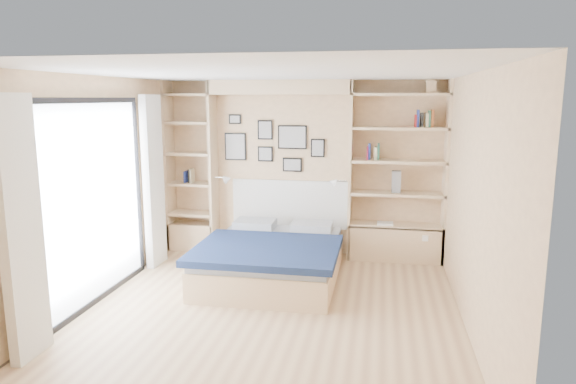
# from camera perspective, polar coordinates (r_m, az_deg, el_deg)

# --- Properties ---
(ground) EXTENTS (4.50, 4.50, 0.00)m
(ground) POSITION_cam_1_polar(r_m,az_deg,el_deg) (5.65, -1.99, -13.15)
(ground) COLOR tan
(ground) RESTS_ON ground
(room_shell) EXTENTS (4.50, 4.50, 4.50)m
(room_shell) POSITION_cam_1_polar(r_m,az_deg,el_deg) (6.85, -2.48, 0.49)
(room_shell) COLOR #E6BC89
(room_shell) RESTS_ON ground
(bed) EXTENTS (1.71, 2.26, 1.07)m
(bed) POSITION_cam_1_polar(r_m,az_deg,el_deg) (6.54, -1.68, -7.23)
(bed) COLOR #D2B388
(bed) RESTS_ON ground
(photo_gallery) EXTENTS (1.48, 0.02, 0.82)m
(photo_gallery) POSITION_cam_1_polar(r_m,az_deg,el_deg) (7.47, -1.81, 5.41)
(photo_gallery) COLOR black
(photo_gallery) RESTS_ON ground
(reading_lamps) EXTENTS (1.92, 0.12, 0.15)m
(reading_lamps) POSITION_cam_1_polar(r_m,az_deg,el_deg) (7.29, -0.99, 1.30)
(reading_lamps) COLOR silver
(reading_lamps) RESTS_ON ground
(shelf_decor) EXTENTS (3.57, 0.23, 2.03)m
(shelf_decor) POSITION_cam_1_polar(r_m,az_deg,el_deg) (7.14, 10.43, 5.79)
(shelf_decor) COLOR #AD1D3B
(shelf_decor) RESTS_ON ground
(deck_chair) EXTENTS (0.65, 0.82, 0.73)m
(deck_chair) POSITION_cam_1_polar(r_m,az_deg,el_deg) (7.48, -26.18, -5.49)
(deck_chair) COLOR tan
(deck_chair) RESTS_ON ground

